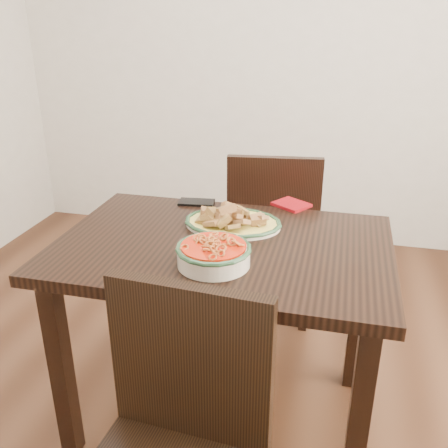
% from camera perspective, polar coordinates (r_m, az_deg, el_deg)
% --- Properties ---
extents(floor, '(3.50, 3.50, 0.00)m').
position_cam_1_polar(floor, '(2.15, -1.75, -19.99)').
color(floor, '#3A2012').
rests_on(floor, ground).
extents(wall_back, '(3.50, 0.10, 2.60)m').
position_cam_1_polar(wall_back, '(3.29, 6.58, 20.05)').
color(wall_back, beige).
rests_on(wall_back, ground).
extents(dining_table, '(1.12, 0.75, 0.75)m').
position_cam_1_polar(dining_table, '(1.74, -0.16, -5.32)').
color(dining_table, black).
rests_on(dining_table, ground).
extents(chair_far, '(0.47, 0.47, 0.89)m').
position_cam_1_polar(chair_far, '(2.42, 5.58, -0.62)').
color(chair_far, black).
rests_on(chair_far, ground).
extents(chair_near, '(0.45, 0.45, 0.89)m').
position_cam_1_polar(chair_near, '(1.33, -5.56, -23.99)').
color(chair_near, black).
rests_on(chair_near, ground).
extents(fish_plate, '(0.35, 0.27, 0.11)m').
position_cam_1_polar(fish_plate, '(1.80, 1.02, 1.09)').
color(fish_plate, beige).
rests_on(fish_plate, dining_table).
extents(noodle_bowl, '(0.24, 0.24, 0.08)m').
position_cam_1_polar(noodle_bowl, '(1.53, -1.19, -3.19)').
color(noodle_bowl, beige).
rests_on(noodle_bowl, dining_table).
extents(smartphone, '(0.15, 0.09, 0.01)m').
position_cam_1_polar(smartphone, '(2.04, -3.16, 2.49)').
color(smartphone, black).
rests_on(smartphone, dining_table).
extents(napkin, '(0.17, 0.16, 0.01)m').
position_cam_1_polar(napkin, '(2.02, 7.71, 2.22)').
color(napkin, maroon).
rests_on(napkin, dining_table).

